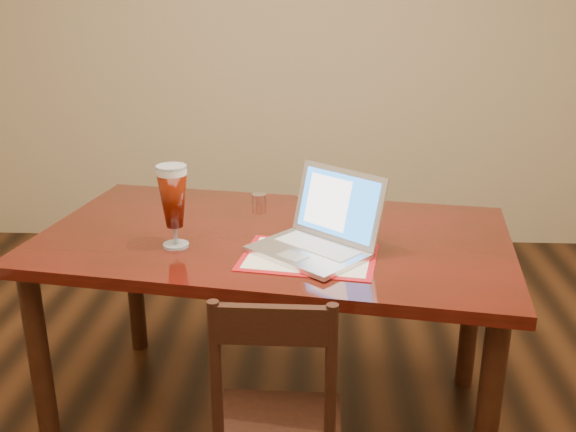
{
  "coord_description": "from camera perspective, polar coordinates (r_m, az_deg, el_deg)",
  "views": [
    {
      "loc": [
        0.07,
        -1.63,
        1.62
      ],
      "look_at": [
        -0.04,
        0.57,
        0.84
      ],
      "focal_mm": 40.0,
      "sensor_mm": 36.0,
      "label": 1
    }
  ],
  "objects": [
    {
      "name": "dining_table",
      "position": [
        2.35,
        -1.35,
        -3.61
      ],
      "size": [
        1.8,
        1.18,
        1.07
      ],
      "rotation": [
        0.0,
        0.0,
        -0.15
      ],
      "color": "#4A0D09",
      "rests_on": "ground"
    },
    {
      "name": "dining_chair",
      "position": [
        1.97,
        -1.0,
        -18.43
      ],
      "size": [
        0.38,
        0.36,
        0.88
      ],
      "rotation": [
        0.0,
        0.0,
        -0.01
      ],
      "color": "black",
      "rests_on": "ground"
    }
  ]
}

